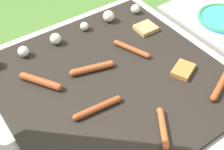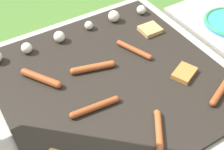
% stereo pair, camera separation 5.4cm
% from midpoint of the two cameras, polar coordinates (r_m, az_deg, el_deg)
% --- Properties ---
extents(ground_plane, '(14.00, 14.00, 0.00)m').
position_cam_midpoint_polar(ground_plane, '(1.58, -1.00, -12.05)').
color(ground_plane, '#47702D').
extents(grill, '(0.97, 0.97, 0.44)m').
position_cam_midpoint_polar(grill, '(1.40, -1.11, -7.12)').
color(grill, '#9E998E').
rests_on(grill, ground_plane).
extents(side_ledge, '(0.38, 0.59, 0.44)m').
position_cam_midpoint_polar(side_ledge, '(1.76, 17.67, 3.35)').
color(side_ledge, '#9E998E').
rests_on(side_ledge, ground_plane).
extents(sausage_back_left, '(0.16, 0.08, 0.03)m').
position_cam_midpoint_polar(sausage_back_left, '(1.25, 18.04, -1.89)').
color(sausage_back_left, '#93421E').
rests_on(sausage_back_left, grill).
extents(sausage_back_center, '(0.08, 0.17, 0.02)m').
position_cam_midpoint_polar(sausage_back_center, '(1.35, 2.47, 4.75)').
color(sausage_back_center, '#93421E').
rests_on(sausage_back_center, grill).
extents(sausage_mid_right, '(0.11, 0.15, 0.02)m').
position_cam_midpoint_polar(sausage_mid_right, '(1.08, 7.79, -9.60)').
color(sausage_mid_right, '#A34C23').
rests_on(sausage_mid_right, grill).
extents(sausage_front_center, '(0.20, 0.04, 0.03)m').
position_cam_midpoint_polar(sausage_front_center, '(1.12, -4.04, -6.04)').
color(sausage_front_center, '#93421E').
rests_on(sausage_front_center, grill).
extents(sausage_mid_left, '(0.12, 0.17, 0.03)m').
position_cam_midpoint_polar(sausage_mid_left, '(1.24, -14.14, -1.15)').
color(sausage_mid_left, '#93421E').
rests_on(sausage_mid_left, grill).
extents(sausage_front_right, '(0.18, 0.07, 0.03)m').
position_cam_midpoint_polar(sausage_front_right, '(1.26, -4.88, 1.21)').
color(sausage_front_right, '#A34C23').
rests_on(sausage_front_right, grill).
extents(bread_slice_left, '(0.09, 0.09, 0.02)m').
position_cam_midpoint_polar(bread_slice_left, '(1.48, 5.14, 8.52)').
color(bread_slice_left, tan).
rests_on(bread_slice_left, grill).
extents(bread_slice_center, '(0.12, 0.11, 0.02)m').
position_cam_midpoint_polar(bread_slice_center, '(1.28, 11.71, 0.90)').
color(bread_slice_center, '#B27033').
rests_on(bread_slice_center, grill).
extents(mushroom_row, '(0.77, 0.07, 0.05)m').
position_cam_midpoint_polar(mushroom_row, '(1.43, -9.46, 7.41)').
color(mushroom_row, beige).
rests_on(mushroom_row, grill).
extents(plate_colorful, '(0.25, 0.25, 0.02)m').
position_cam_midpoint_polar(plate_colorful, '(1.63, 18.88, 9.82)').
color(plate_colorful, '#338CCC').
rests_on(plate_colorful, side_ledge).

